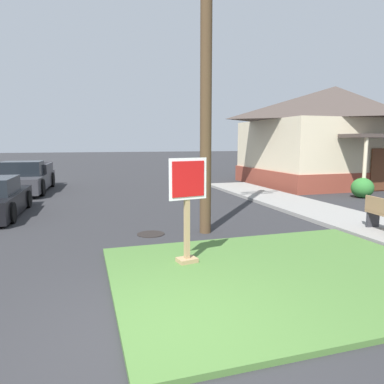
% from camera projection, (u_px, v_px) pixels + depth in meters
% --- Properties ---
extents(ground_plane, '(160.00, 160.00, 0.00)m').
position_uv_depth(ground_plane, '(168.00, 336.00, 4.34)').
color(ground_plane, '#2B2B2D').
extents(grass_corner_patch, '(5.94, 4.56, 0.08)m').
position_uv_depth(grass_corner_patch, '(281.00, 273.00, 6.33)').
color(grass_corner_patch, '#477033').
rests_on(grass_corner_patch, ground).
extents(sidewalk_strip, '(2.20, 16.87, 0.12)m').
position_uv_depth(sidewalk_strip, '(325.00, 213.00, 11.54)').
color(sidewalk_strip, gray).
rests_on(sidewalk_strip, ground).
extents(stop_sign, '(0.76, 0.34, 1.99)m').
position_uv_depth(stop_sign, '(187.00, 212.00, 6.63)').
color(stop_sign, '#A3845B').
rests_on(stop_sign, grass_corner_patch).
extents(manhole_cover, '(0.70, 0.70, 0.02)m').
position_uv_depth(manhole_cover, '(151.00, 234.00, 9.11)').
color(manhole_cover, black).
rests_on(manhole_cover, ground).
extents(pickup_truck_charcoal, '(2.23, 5.55, 1.48)m').
position_uv_depth(pickup_truck_charcoal, '(26.00, 179.00, 16.73)').
color(pickup_truck_charcoal, '#38383D').
rests_on(pickup_truck_charcoal, ground).
extents(utility_pole, '(1.80, 0.29, 9.58)m').
position_uv_depth(utility_pole, '(206.00, 31.00, 8.60)').
color(utility_pole, '#4C3823').
rests_on(utility_pole, ground).
extents(corner_house, '(9.20, 8.26, 5.37)m').
position_uv_depth(corner_house, '(333.00, 135.00, 19.77)').
color(corner_house, brown).
rests_on(corner_house, ground).
extents(shrub_near_porch, '(0.91, 0.91, 0.85)m').
position_uv_depth(shrub_near_porch, '(362.00, 188.00, 15.00)').
color(shrub_near_porch, '#2D702E').
rests_on(shrub_near_porch, ground).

